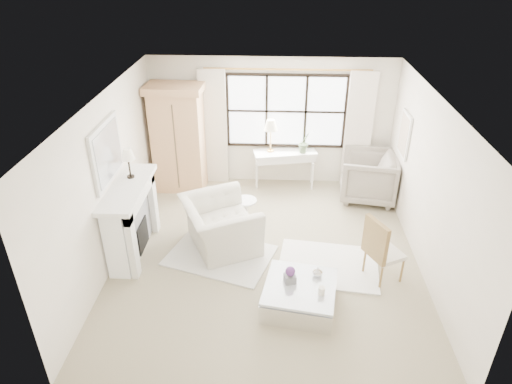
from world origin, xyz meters
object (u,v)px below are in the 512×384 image
club_armchair (220,225)px  console_table (285,169)px  armoire (178,138)px  coffee_table (300,296)px

club_armchair → console_table: bearing=-51.4°
armoire → console_table: bearing=7.3°
coffee_table → club_armchair: bearing=142.1°
club_armchair → coffee_table: size_ratio=1.13×
console_table → club_armchair: (-1.11, -2.27, 0.02)m
club_armchair → coffee_table: bearing=-162.8°
armoire → coffee_table: 4.36m
console_table → coffee_table: 3.72m
armoire → console_table: (2.19, 0.20, -0.74)m
coffee_table → armoire: bearing=133.9°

